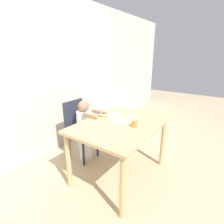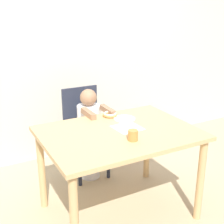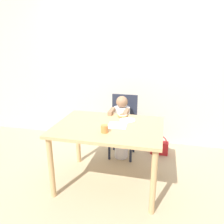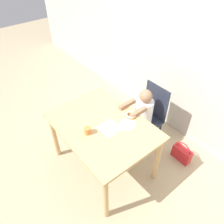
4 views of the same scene
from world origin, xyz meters
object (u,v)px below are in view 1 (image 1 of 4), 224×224
at_px(child_figure, 85,130).
at_px(donut, 104,114).
at_px(cup, 135,124).
at_px(chair, 80,130).
at_px(handbag, 97,135).

distance_m(child_figure, donut, 0.43).
height_order(donut, cup, cup).
bearing_deg(donut, chair, 99.50).
bearing_deg(chair, child_figure, -90.00).
relative_size(chair, cup, 11.35).
height_order(chair, cup, chair).
height_order(child_figure, donut, child_figure).
distance_m(child_figure, handbag, 0.71).
distance_m(child_figure, cup, 0.91).
height_order(chair, donut, chair).
bearing_deg(cup, donut, 80.35).
xyz_separation_m(chair, donut, (0.07, -0.43, 0.32)).
height_order(child_figure, handbag, child_figure).
relative_size(handbag, cup, 3.81).
xyz_separation_m(chair, cup, (-0.02, -0.97, 0.34)).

